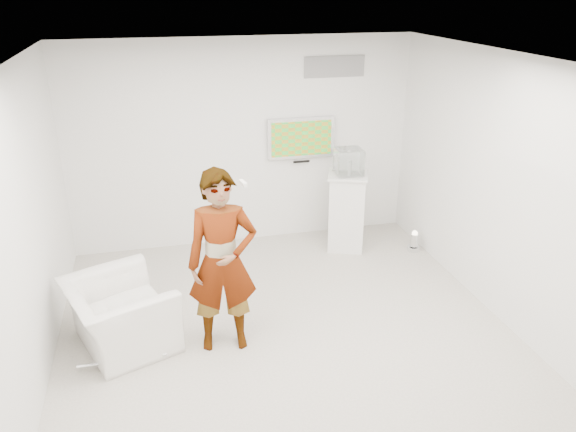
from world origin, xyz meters
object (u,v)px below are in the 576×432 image
object	(u,v)px
tv	(301,138)
armchair	(120,315)
pedestal	(347,211)
floor_uplight	(414,241)
person	(222,262)

from	to	relation	value
tv	armchair	distance (m)	3.71
pedestal	armchair	bearing A→B (deg)	-151.53
pedestal	floor_uplight	xyz separation A→B (m)	(0.94, -0.36, -0.42)
person	pedestal	bearing A→B (deg)	48.65
person	armchair	xyz separation A→B (m)	(-1.10, 0.27, -0.63)
armchair	tv	bearing A→B (deg)	-69.42
tv	person	bearing A→B (deg)	-120.69
tv	pedestal	xyz separation A→B (m)	(0.54, -0.61, -0.98)
person	pedestal	world-z (taller)	person
tv	floor_uplight	world-z (taller)	tv
person	floor_uplight	distance (m)	3.53
tv	person	size ratio (longest dim) A/B	0.50
person	armchair	distance (m)	1.29
floor_uplight	person	bearing A→B (deg)	-151.70
tv	floor_uplight	bearing A→B (deg)	-33.35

